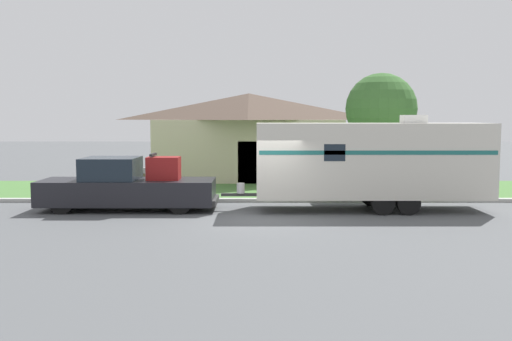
# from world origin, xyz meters

# --- Properties ---
(ground_plane) EXTENTS (120.00, 120.00, 0.00)m
(ground_plane) POSITION_xyz_m (0.00, 0.00, 0.00)
(ground_plane) COLOR #515456
(curb_strip) EXTENTS (80.00, 0.30, 0.14)m
(curb_strip) POSITION_xyz_m (0.00, 3.75, 0.07)
(curb_strip) COLOR #ADADA8
(curb_strip) RESTS_ON ground_plane
(lawn_strip) EXTENTS (80.00, 7.00, 0.03)m
(lawn_strip) POSITION_xyz_m (0.00, 7.40, 0.01)
(lawn_strip) COLOR #477538
(lawn_strip) RESTS_ON ground_plane
(house_across_street) EXTENTS (10.23, 7.13, 4.55)m
(house_across_street) POSITION_xyz_m (-0.64, 12.91, 2.35)
(house_across_street) COLOR beige
(house_across_street) RESTS_ON ground_plane
(pickup_truck) EXTENTS (6.17, 2.01, 2.00)m
(pickup_truck) POSITION_xyz_m (-4.80, 1.83, 0.83)
(pickup_truck) COLOR black
(pickup_truck) RESTS_ON ground_plane
(travel_trailer) EXTENTS (9.28, 2.34, 3.34)m
(travel_trailer) POSITION_xyz_m (3.78, 1.83, 1.77)
(travel_trailer) COLOR black
(travel_trailer) RESTS_ON ground_plane
(mailbox) EXTENTS (0.48, 0.20, 1.26)m
(mailbox) POSITION_xyz_m (-4.73, 4.56, 0.97)
(mailbox) COLOR brown
(mailbox) RESTS_ON ground_plane
(tree_in_yard) EXTENTS (2.95, 2.95, 5.10)m
(tree_in_yard) POSITION_xyz_m (4.95, 5.79, 3.61)
(tree_in_yard) COLOR brown
(tree_in_yard) RESTS_ON ground_plane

